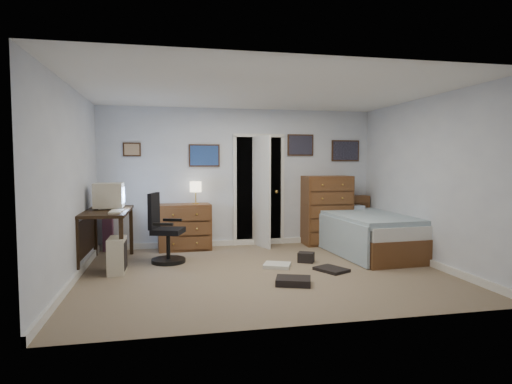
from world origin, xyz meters
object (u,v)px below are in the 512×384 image
(office_chair, at_px, (164,236))
(bed, at_px, (367,233))
(computer_desk, at_px, (100,223))
(tall_dresser, at_px, (327,210))
(low_dresser, at_px, (184,227))

(office_chair, height_order, bed, office_chair)
(computer_desk, bearing_deg, office_chair, -2.05)
(computer_desk, relative_size, tall_dresser, 1.12)
(tall_dresser, bearing_deg, low_dresser, 179.37)
(low_dresser, height_order, tall_dresser, tall_dresser)
(office_chair, distance_m, tall_dresser, 3.10)
(low_dresser, relative_size, tall_dresser, 0.71)
(tall_dresser, bearing_deg, office_chair, -163.37)
(computer_desk, distance_m, office_chair, 0.96)
(office_chair, bearing_deg, tall_dresser, 33.91)
(low_dresser, bearing_deg, computer_desk, -149.36)
(tall_dresser, xyz_separation_m, bed, (0.39, -0.86, -0.29))
(office_chair, xyz_separation_m, tall_dresser, (2.96, 0.89, 0.23))
(computer_desk, distance_m, bed, 4.29)
(computer_desk, distance_m, low_dresser, 1.56)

